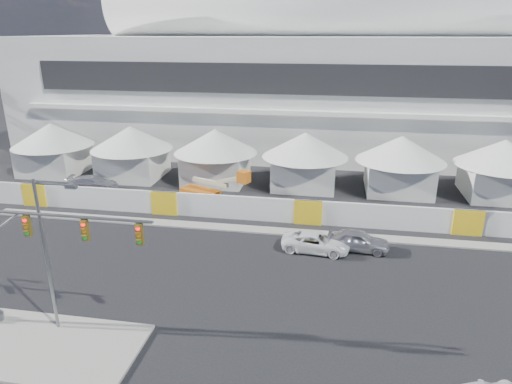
% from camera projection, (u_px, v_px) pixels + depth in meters
% --- Properties ---
extents(ground, '(160.00, 160.00, 0.00)m').
position_uv_depth(ground, '(176.00, 324.00, 24.18)').
color(ground, black).
rests_on(ground, ground).
extents(median_island, '(10.00, 5.00, 0.15)m').
position_uv_depth(median_island, '(39.00, 346.00, 22.33)').
color(median_island, gray).
rests_on(median_island, ground).
extents(far_curb, '(80.00, 1.20, 0.12)m').
position_uv_depth(far_curb, '(502.00, 247.00, 32.55)').
color(far_curb, gray).
rests_on(far_curb, ground).
extents(stadium, '(80.00, 24.80, 21.98)m').
position_uv_depth(stadium, '(345.00, 74.00, 58.15)').
color(stadium, silver).
rests_on(stadium, ground).
extents(tent_row, '(53.40, 8.40, 5.40)m').
position_uv_depth(tent_row, '(260.00, 153.00, 45.33)').
color(tent_row, silver).
rests_on(tent_row, ground).
extents(hoarding_fence, '(70.00, 0.25, 2.00)m').
position_uv_depth(hoarding_fence, '(308.00, 212.00, 36.34)').
color(hoarding_fence, silver).
rests_on(hoarding_fence, ground).
extents(sedan_silver, '(2.18, 4.48, 1.47)m').
position_uv_depth(sedan_silver, '(358.00, 240.00, 32.06)').
color(sedan_silver, '#B0AFB4').
rests_on(sedan_silver, ground).
extents(pickup_curb, '(2.56, 4.90, 1.32)m').
position_uv_depth(pickup_curb, '(316.00, 242.00, 31.96)').
color(pickup_curb, white).
rests_on(pickup_curb, ground).
extents(lot_car_c, '(2.51, 4.94, 1.37)m').
position_uv_depth(lot_car_c, '(93.00, 183.00, 44.23)').
color(lot_car_c, silver).
rests_on(lot_car_c, ground).
extents(traffic_mast, '(9.59, 0.70, 7.23)m').
position_uv_depth(traffic_mast, '(19.00, 255.00, 22.56)').
color(traffic_mast, slate).
rests_on(traffic_mast, median_island).
extents(streetlight_median, '(2.23, 0.22, 8.05)m').
position_uv_depth(streetlight_median, '(49.00, 247.00, 22.12)').
color(streetlight_median, slate).
rests_on(streetlight_median, median_island).
extents(boom_lift, '(7.33, 2.84, 3.59)m').
position_uv_depth(boom_lift, '(207.00, 191.00, 41.20)').
color(boom_lift, '#C35F12').
rests_on(boom_lift, ground).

